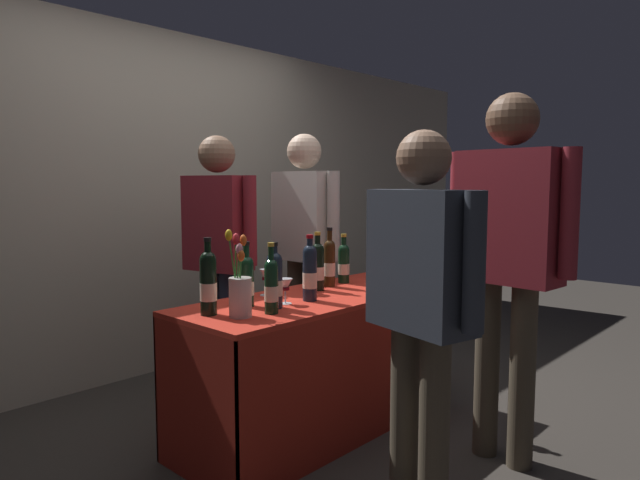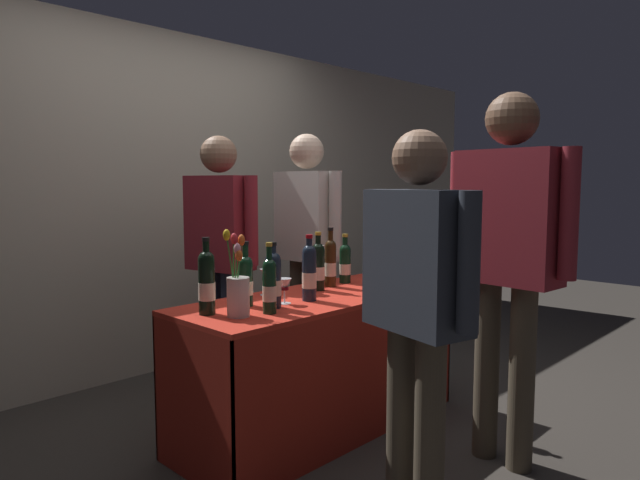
% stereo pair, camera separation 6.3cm
% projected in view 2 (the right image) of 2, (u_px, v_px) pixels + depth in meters
% --- Properties ---
extents(ground_plane, '(12.00, 12.00, 0.00)m').
position_uv_depth(ground_plane, '(320.00, 427.00, 3.14)').
color(ground_plane, '#38332D').
extents(back_partition, '(7.69, 0.12, 2.42)m').
position_uv_depth(back_partition, '(165.00, 202.00, 4.11)').
color(back_partition, '#B2A893').
rests_on(back_partition, ground_plane).
extents(tasting_table, '(1.65, 0.62, 0.74)m').
position_uv_depth(tasting_table, '(320.00, 338.00, 3.09)').
color(tasting_table, red).
rests_on(tasting_table, ground_plane).
extents(featured_wine_bottle, '(0.07, 0.07, 0.30)m').
position_uv_depth(featured_wine_bottle, '(345.00, 262.00, 3.44)').
color(featured_wine_bottle, black).
rests_on(featured_wine_bottle, tasting_table).
extents(display_bottle_0, '(0.07, 0.07, 0.34)m').
position_uv_depth(display_bottle_0, '(309.00, 272.00, 2.91)').
color(display_bottle_0, '#192333').
rests_on(display_bottle_0, tasting_table).
extents(display_bottle_1, '(0.07, 0.07, 0.32)m').
position_uv_depth(display_bottle_1, '(246.00, 280.00, 2.79)').
color(display_bottle_1, black).
rests_on(display_bottle_1, tasting_table).
extents(display_bottle_2, '(0.07, 0.07, 0.33)m').
position_uv_depth(display_bottle_2, '(269.00, 285.00, 2.63)').
color(display_bottle_2, black).
rests_on(display_bottle_2, tasting_table).
extents(display_bottle_3, '(0.08, 0.08, 0.36)m').
position_uv_depth(display_bottle_3, '(207.00, 282.00, 2.61)').
color(display_bottle_3, black).
rests_on(display_bottle_3, tasting_table).
extents(display_bottle_4, '(0.07, 0.07, 0.35)m').
position_uv_depth(display_bottle_4, '(330.00, 262.00, 3.31)').
color(display_bottle_4, '#38230F').
rests_on(display_bottle_4, tasting_table).
extents(display_bottle_5, '(0.07, 0.07, 0.34)m').
position_uv_depth(display_bottle_5, '(402.00, 263.00, 3.27)').
color(display_bottle_5, black).
rests_on(display_bottle_5, tasting_table).
extents(display_bottle_6, '(0.08, 0.08, 0.33)m').
position_uv_depth(display_bottle_6, '(318.00, 266.00, 3.20)').
color(display_bottle_6, black).
rests_on(display_bottle_6, tasting_table).
extents(display_bottle_7, '(0.08, 0.08, 0.31)m').
position_uv_depth(display_bottle_7, '(375.00, 258.00, 3.62)').
color(display_bottle_7, '#192333').
rests_on(display_bottle_7, tasting_table).
extents(display_bottle_8, '(0.08, 0.08, 0.32)m').
position_uv_depth(display_bottle_8, '(273.00, 279.00, 2.74)').
color(display_bottle_8, '#192333').
rests_on(display_bottle_8, tasting_table).
extents(wine_glass_near_vendor, '(0.08, 0.08, 0.13)m').
position_uv_depth(wine_glass_near_vendor, '(384.00, 273.00, 3.22)').
color(wine_glass_near_vendor, silver).
rests_on(wine_glass_near_vendor, tasting_table).
extents(wine_glass_mid, '(0.06, 0.06, 0.14)m').
position_uv_depth(wine_glass_mid, '(265.00, 276.00, 3.06)').
color(wine_glass_mid, silver).
rests_on(wine_glass_mid, tasting_table).
extents(wine_glass_near_taster, '(0.07, 0.07, 0.13)m').
position_uv_depth(wine_glass_near_taster, '(284.00, 286.00, 2.84)').
color(wine_glass_near_taster, silver).
rests_on(wine_glass_near_taster, tasting_table).
extents(flower_vase, '(0.12, 0.10, 0.40)m').
position_uv_depth(flower_vase, '(238.00, 290.00, 2.56)').
color(flower_vase, silver).
rests_on(flower_vase, tasting_table).
extents(brochure_stand, '(0.14, 0.06, 0.18)m').
position_uv_depth(brochure_stand, '(385.00, 270.00, 3.39)').
color(brochure_stand, silver).
rests_on(brochure_stand, tasting_table).
extents(vendor_presenter, '(0.29, 0.56, 1.63)m').
position_uv_depth(vendor_presenter, '(220.00, 244.00, 3.49)').
color(vendor_presenter, '#2D3347').
rests_on(vendor_presenter, ground_plane).
extents(vendor_assistant, '(0.23, 0.60, 1.67)m').
position_uv_depth(vendor_assistant, '(307.00, 234.00, 3.80)').
color(vendor_assistant, '#4C4233').
rests_on(vendor_assistant, ground_plane).
extents(taster_foreground_right, '(0.31, 0.59, 1.55)m').
position_uv_depth(taster_foreground_right, '(417.00, 291.00, 2.21)').
color(taster_foreground_right, '#4C4233').
rests_on(taster_foreground_right, ground_plane).
extents(taster_foreground_left, '(0.24, 0.65, 1.76)m').
position_uv_depth(taster_foreground_left, '(508.00, 241.00, 2.65)').
color(taster_foreground_left, '#4C4233').
rests_on(taster_foreground_left, ground_plane).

